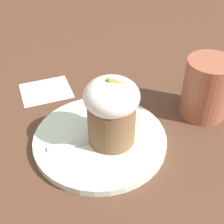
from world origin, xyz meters
TOP-DOWN VIEW (x-y plane):
  - ground_plane at (0.00, 0.00)m, footprint 4.00×4.00m
  - dessert_plate at (0.00, 0.00)m, footprint 0.21×0.21m
  - carrot_cake at (0.02, 0.00)m, footprint 0.08×0.08m
  - spoon at (0.00, -0.00)m, footprint 0.12×0.08m
  - coffee_cup at (0.16, 0.12)m, footprint 0.11×0.08m
  - paper_napkin at (-0.14, 0.11)m, footprint 0.12×0.12m

SIDE VIEW (x-z plane):
  - ground_plane at x=0.00m, z-range 0.00..0.00m
  - paper_napkin at x=-0.14m, z-range 0.00..0.00m
  - dessert_plate at x=0.00m, z-range 0.00..0.01m
  - spoon at x=0.00m, z-range 0.01..0.02m
  - coffee_cup at x=0.16m, z-range 0.00..0.10m
  - carrot_cake at x=0.02m, z-range 0.01..0.13m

